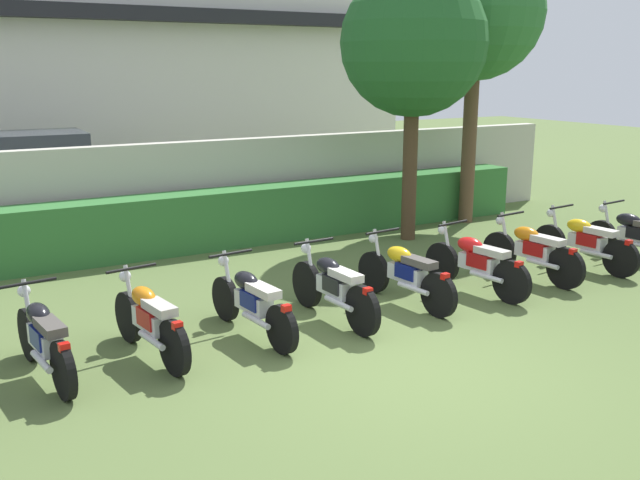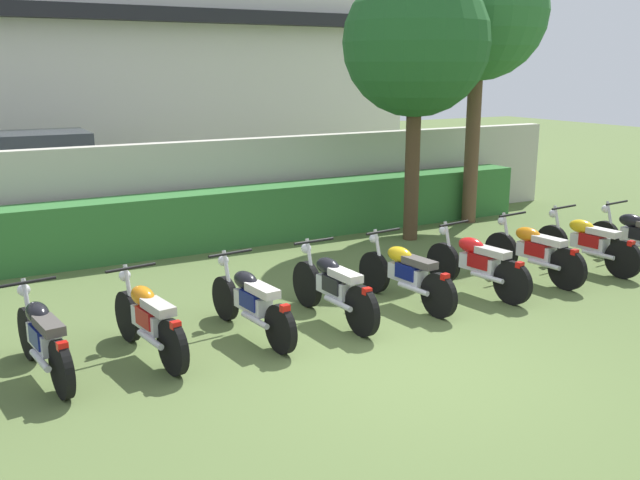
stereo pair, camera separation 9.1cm
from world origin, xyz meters
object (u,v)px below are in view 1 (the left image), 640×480
Objects in this scene: motorcycle_in_row_2 at (44,338)px; motorcycle_in_row_10 at (634,234)px; motorcycle_in_row_8 at (532,251)px; tree_far_side at (476,13)px; motorcycle_in_row_3 at (150,320)px; motorcycle_in_row_5 at (333,287)px; motorcycle_in_row_7 at (476,262)px; parked_car at (26,179)px; motorcycle_in_row_4 at (252,301)px; motorcycle_in_row_6 at (405,273)px; motorcycle_in_row_9 at (585,241)px; tree_near_inspector at (414,44)px.

motorcycle_in_row_10 is at bearing -97.06° from motorcycle_in_row_2.
motorcycle_in_row_8 is at bearing 83.39° from motorcycle_in_row_10.
motorcycle_in_row_3 is at bearing -154.27° from tree_far_side.
tree_far_side is 3.17× the size of motorcycle_in_row_10.
motorcycle_in_row_5 reaches higher than motorcycle_in_row_8.
tree_far_side is 6.21m from motorcycle_in_row_7.
motorcycle_in_row_3 is at bearing -97.51° from motorcycle_in_row_2.
parked_car is 2.36× the size of motorcycle_in_row_4.
motorcycle_in_row_10 is at bearing -97.81° from motorcycle_in_row_3.
motorcycle_in_row_6 is 1.03× the size of motorcycle_in_row_8.
motorcycle_in_row_6 is 1.08× the size of motorcycle_in_row_10.
motorcycle_in_row_3 is 4.79m from motorcycle_in_row_7.
motorcycle_in_row_10 is at bearing -98.72° from motorcycle_in_row_9.
motorcycle_in_row_2 is 1.12m from motorcycle_in_row_3.
motorcycle_in_row_6 reaches higher than motorcycle_in_row_2.
tree_far_side is at bearing 18.15° from tree_near_inspector.
motorcycle_in_row_10 is (0.43, -3.76, -3.79)m from tree_far_side.
motorcycle_in_row_10 is (2.43, -3.10, -3.16)m from tree_near_inspector.
motorcycle_in_row_3 is 7.19m from motorcycle_in_row_9.
tree_near_inspector is 2.74× the size of motorcycle_in_row_2.
motorcycle_in_row_8 is at bearing -96.73° from motorcycle_in_row_2.
motorcycle_in_row_5 is at bearing 81.74° from motorcycle_in_row_7.
tree_far_side is at bearing -72.44° from motorcycle_in_row_3.
motorcycle_in_row_5 is at bearing -71.27° from parked_car.
parked_car is at bearing 18.52° from motorcycle_in_row_6.
parked_car is at bearing 140.26° from tree_near_inspector.
tree_near_inspector is 8.32m from motorcycle_in_row_2.
motorcycle_in_row_8 is (7.10, 0.08, 0.01)m from motorcycle_in_row_2.
motorcycle_in_row_4 is (-4.65, -3.11, -3.16)m from tree_near_inspector.
parked_car is 2.36× the size of motorcycle_in_row_9.
motorcycle_in_row_7 is 1.07× the size of motorcycle_in_row_10.
tree_far_side is at bearing -66.53° from motorcycle_in_row_4.
tree_far_side reaches higher than motorcycle_in_row_2.
tree_near_inspector reaches higher than motorcycle_in_row_3.
tree_far_side reaches higher than motorcycle_in_row_7.
motorcycle_in_row_5 is (-5.52, -3.80, -3.78)m from tree_far_side.
motorcycle_in_row_9 is at bearing -96.63° from motorcycle_in_row_2.
motorcycle_in_row_6 is at bearing 83.62° from motorcycle_in_row_10.
motorcycle_in_row_5 is at bearing -145.47° from tree_far_side.
motorcycle_in_row_10 is (8.34, 0.05, -0.01)m from motorcycle_in_row_3.
tree_far_side is 10.51m from motorcycle_in_row_2.
tree_near_inspector reaches higher than motorcycle_in_row_10.
motorcycle_in_row_4 is 1.13m from motorcycle_in_row_5.
motorcycle_in_row_7 is (-3.13, -3.81, -3.78)m from tree_far_side.
motorcycle_in_row_4 is at bearing -78.71° from parked_car.
motorcycle_in_row_6 is 1.21m from motorcycle_in_row_7.
parked_car is at bearing -14.00° from motorcycle_in_row_2.
motorcycle_in_row_2 is at bearing -155.83° from tree_near_inspector.
motorcycle_in_row_3 is at bearing 85.84° from motorcycle_in_row_4.
motorcycle_in_row_2 is 1.00× the size of motorcycle_in_row_3.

